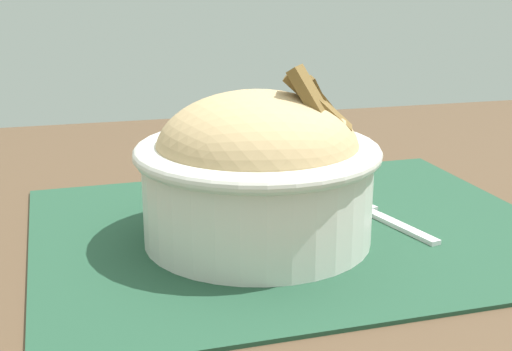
{
  "coord_description": "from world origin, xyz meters",
  "views": [
    {
      "loc": [
        -0.18,
        -0.49,
        0.98
      ],
      "look_at": [
        -0.05,
        0.0,
        0.83
      ],
      "focal_mm": 49.63,
      "sensor_mm": 36.0,
      "label": 1
    }
  ],
  "objects": [
    {
      "name": "bowl",
      "position": [
        -0.05,
        0.0,
        0.83
      ],
      "size": [
        0.19,
        0.19,
        0.14
      ],
      "color": "silver",
      "rests_on": "placemat"
    },
    {
      "name": "fork",
      "position": [
        0.06,
        0.02,
        0.78
      ],
      "size": [
        0.05,
        0.13,
        0.0
      ],
      "color": "silver",
      "rests_on": "placemat"
    },
    {
      "name": "placemat",
      "position": [
        -0.02,
        0.01,
        0.77
      ],
      "size": [
        0.42,
        0.34,
        0.0
      ],
      "primitive_type": "cube",
      "rotation": [
        0.0,
        0.0,
        0.03
      ],
      "color": "#1E422D",
      "rests_on": "table"
    },
    {
      "name": "table",
      "position": [
        0.0,
        0.0,
        0.71
      ],
      "size": [
        1.2,
        0.95,
        0.77
      ],
      "color": "#4C3826",
      "rests_on": "ground_plane"
    }
  ]
}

